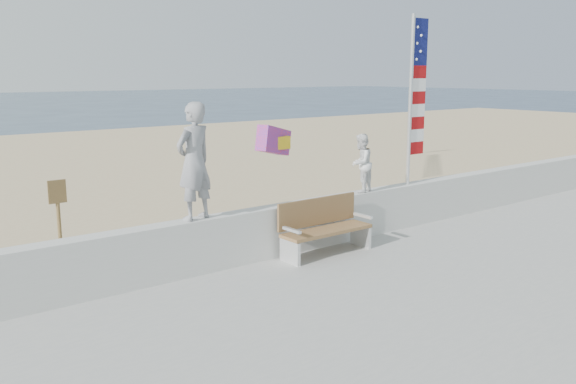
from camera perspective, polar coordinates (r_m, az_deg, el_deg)
name	(u,v)px	position (r m, az deg, el deg)	size (l,w,h in m)	color
ground	(349,296)	(9.62, 5.77, -9.70)	(220.00, 220.00, 0.00)	#293C52
sand	(117,200)	(17.01, -15.70, -0.74)	(90.00, 40.00, 0.08)	tan
seawall	(272,231)	(10.88, -1.48, -3.69)	(30.00, 0.35, 0.90)	silver
adult	(194,161)	(9.78, -8.78, 2.84)	(0.69, 0.45, 1.89)	gray
child	(361,163)	(12.08, 6.83, 2.70)	(0.56, 0.44, 1.16)	silver
bench	(324,226)	(11.03, 3.35, -3.19)	(1.80, 0.57, 1.00)	olive
flag	(415,93)	(13.08, 11.77, 9.05)	(0.50, 0.08, 3.50)	silver
parafoil_kite	(275,141)	(12.15, -1.27, 4.81)	(1.02, 0.61, 0.68)	red
sign	(58,213)	(11.67, -20.68, -1.82)	(0.32, 0.07, 1.46)	brown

